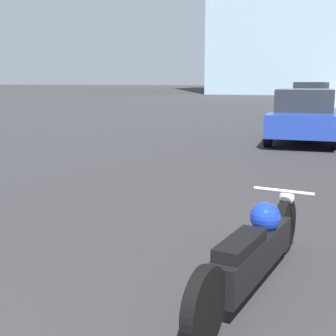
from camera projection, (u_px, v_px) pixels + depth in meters
name	position (u px, v px, depth m)	size (l,w,h in m)	color
motorcycle	(255.00, 249.00, 4.10)	(0.76, 2.60, 0.71)	black
parked_car_blue	(304.00, 116.00, 13.81)	(2.02, 4.25, 1.57)	#1E3899
parked_car_black	(308.00, 100.00, 23.57)	(1.96, 4.20, 1.75)	black
parked_car_white	(316.00, 94.00, 33.93)	(1.91, 3.87, 1.71)	silver
parked_car_green	(320.00, 91.00, 43.54)	(1.99, 4.40, 1.69)	#1E6B33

